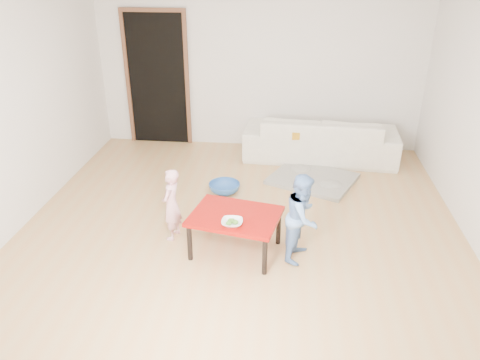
% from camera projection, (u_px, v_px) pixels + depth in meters
% --- Properties ---
extents(floor, '(5.00, 5.00, 0.01)m').
position_uv_depth(floor, '(242.00, 222.00, 5.46)').
color(floor, tan).
rests_on(floor, ground).
extents(back_wall, '(5.00, 0.02, 2.60)m').
position_uv_depth(back_wall, '(259.00, 65.00, 7.13)').
color(back_wall, silver).
rests_on(back_wall, floor).
extents(left_wall, '(0.02, 5.00, 2.60)m').
position_uv_depth(left_wall, '(16.00, 108.00, 5.14)').
color(left_wall, silver).
rests_on(left_wall, floor).
extents(doorway, '(1.02, 0.08, 2.11)m').
position_uv_depth(doorway, '(158.00, 80.00, 7.39)').
color(doorway, brown).
rests_on(doorway, back_wall).
extents(sofa, '(2.31, 1.01, 0.66)m').
position_uv_depth(sofa, '(320.00, 137.00, 7.06)').
color(sofa, beige).
rests_on(sofa, floor).
extents(cushion, '(0.44, 0.39, 0.11)m').
position_uv_depth(cushion, '(305.00, 132.00, 6.80)').
color(cushion, orange).
rests_on(cushion, sofa).
extents(red_table, '(1.00, 0.83, 0.44)m').
position_uv_depth(red_table, '(235.00, 233.00, 4.85)').
color(red_table, '#920C07').
rests_on(red_table, floor).
extents(bowl, '(0.21, 0.21, 0.05)m').
position_uv_depth(bowl, '(232.00, 223.00, 4.56)').
color(bowl, white).
rests_on(bowl, red_table).
extents(broccoli, '(0.12, 0.12, 0.06)m').
position_uv_depth(broccoli, '(232.00, 222.00, 4.56)').
color(broccoli, '#2D5919').
rests_on(broccoli, red_table).
extents(child_pink, '(0.24, 0.33, 0.82)m').
position_uv_depth(child_pink, '(171.00, 205.00, 5.01)').
color(child_pink, '#D5616F').
rests_on(child_pink, floor).
extents(child_blue, '(0.47, 0.54, 0.93)m').
position_uv_depth(child_blue, '(303.00, 217.00, 4.66)').
color(child_blue, '#5B8CD4').
rests_on(child_blue, floor).
extents(basin, '(0.41, 0.41, 0.13)m').
position_uv_depth(basin, '(224.00, 188.00, 6.13)').
color(basin, '#2A599F').
rests_on(basin, floor).
extents(blanket, '(1.34, 1.25, 0.05)m').
position_uv_depth(blanket, '(313.00, 179.00, 6.46)').
color(blanket, '#A49E90').
rests_on(blanket, floor).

